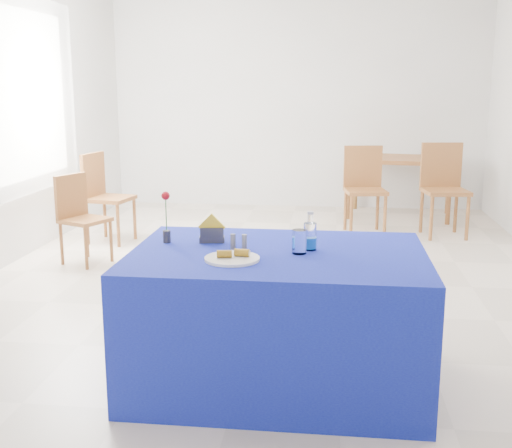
{
  "coord_description": "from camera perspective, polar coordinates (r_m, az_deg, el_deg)",
  "views": [
    {
      "loc": [
        0.48,
        -5.27,
        1.65
      ],
      "look_at": [
        0.09,
        -1.95,
        0.92
      ],
      "focal_mm": 45.0,
      "sensor_mm": 36.0,
      "label": 1
    }
  ],
  "objects": [
    {
      "name": "floor",
      "position": [
        5.55,
        1.47,
        -5.01
      ],
      "size": [
        7.0,
        7.0,
        0.0
      ],
      "primitive_type": "plane",
      "color": "beige",
      "rests_on": "ground"
    },
    {
      "name": "room_shell",
      "position": [
        5.3,
        1.58,
        13.36
      ],
      "size": [
        7.0,
        7.0,
        7.0
      ],
      "color": "silver",
      "rests_on": "ground"
    },
    {
      "name": "window_pane",
      "position": [
        6.75,
        -19.51,
        10.76
      ],
      "size": [
        0.04,
        1.5,
        1.6
      ],
      "primitive_type": "cube",
      "color": "white",
      "rests_on": "room_shell"
    },
    {
      "name": "curtain",
      "position": [
        6.72,
        -18.97,
        10.8
      ],
      "size": [
        0.04,
        1.75,
        1.85
      ],
      "primitive_type": "cube",
      "color": "white",
      "rests_on": "room_shell"
    },
    {
      "name": "plate",
      "position": [
        3.32,
        -2.14,
        -3.1
      ],
      "size": [
        0.29,
        0.29,
        0.01
      ],
      "primitive_type": "cylinder",
      "color": "white",
      "rests_on": "blue_table"
    },
    {
      "name": "drinking_glass",
      "position": [
        3.44,
        3.88,
        -1.58
      ],
      "size": [
        0.08,
        0.08,
        0.13
      ],
      "primitive_type": "cylinder",
      "color": "white",
      "rests_on": "blue_table"
    },
    {
      "name": "salt_shaker",
      "position": [
        3.52,
        -1.04,
        -1.61
      ],
      "size": [
        0.03,
        0.03,
        0.08
      ],
      "primitive_type": "cylinder",
      "color": "slate",
      "rests_on": "blue_table"
    },
    {
      "name": "pepper_shaker",
      "position": [
        3.53,
        -2.06,
        -1.57
      ],
      "size": [
        0.03,
        0.03,
        0.08
      ],
      "primitive_type": "cylinder",
      "color": "#5E5E63",
      "rests_on": "blue_table"
    },
    {
      "name": "blue_table",
      "position": [
        3.6,
        1.92,
        -8.31
      ],
      "size": [
        1.6,
        1.1,
        0.76
      ],
      "color": "#101897",
      "rests_on": "floor"
    },
    {
      "name": "water_bottle",
      "position": [
        3.52,
        4.82,
        -1.18
      ],
      "size": [
        0.07,
        0.07,
        0.21
      ],
      "color": "white",
      "rests_on": "blue_table"
    },
    {
      "name": "napkin_holder",
      "position": [
        3.69,
        -3.94,
        -0.9
      ],
      "size": [
        0.16,
        0.08,
        0.17
      ],
      "color": "#35353A",
      "rests_on": "blue_table"
    },
    {
      "name": "rose_vase",
      "position": [
        3.69,
        -7.99,
        0.52
      ],
      "size": [
        0.05,
        0.05,
        0.3
      ],
      "color": "#25252A",
      "rests_on": "blue_table"
    },
    {
      "name": "oak_table",
      "position": [
        8.32,
        12.74,
        5.28
      ],
      "size": [
        1.43,
        1.04,
        0.76
      ],
      "color": "#965E2B",
      "rests_on": "floor"
    },
    {
      "name": "chair_bg_left",
      "position": [
        7.35,
        9.59,
        3.62
      ],
      "size": [
        0.5,
        0.5,
        0.97
      ],
      "rotation": [
        0.0,
        0.0,
        0.15
      ],
      "color": "brown",
      "rests_on": "floor"
    },
    {
      "name": "chair_bg_right",
      "position": [
        7.4,
        16.3,
        3.56
      ],
      "size": [
        0.51,
        0.51,
        1.02
      ],
      "rotation": [
        0.0,
        0.0,
        0.14
      ],
      "color": "brown",
      "rests_on": "floor"
    },
    {
      "name": "chair_win_a",
      "position": [
        6.22,
        -15.46,
        1.02
      ],
      "size": [
        0.49,
        0.49,
        0.83
      ],
      "rotation": [
        0.0,
        0.0,
        1.14
      ],
      "color": "brown",
      "rests_on": "floor"
    },
    {
      "name": "chair_win_b",
      "position": [
        6.99,
        -13.48,
        2.87
      ],
      "size": [
        0.49,
        0.49,
        0.95
      ],
      "rotation": [
        0.0,
        0.0,
        1.39
      ],
      "color": "brown",
      "rests_on": "floor"
    },
    {
      "name": "banana_pieces",
      "position": [
        3.32,
        -2.02,
        -2.61
      ],
      "size": [
        0.17,
        0.09,
        0.04
      ],
      "color": "gold",
      "rests_on": "plate"
    }
  ]
}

